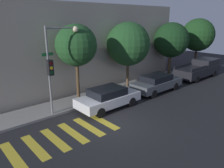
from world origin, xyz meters
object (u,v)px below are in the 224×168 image
(sedan_middle, at_px, (157,83))
(tree_midblock, at_px, (128,44))
(sedan_near_corner, at_px, (108,97))
(tree_behind_truck, at_px, (198,35))
(traffic_light_pole, at_px, (56,59))
(pickup_truck, at_px, (199,69))
(tree_near_corner, at_px, (76,45))
(tree_far_end, at_px, (171,40))

(sedan_middle, xyz_separation_m, tree_midblock, (-1.03, 2.31, 2.98))
(sedan_near_corner, distance_m, tree_behind_truck, 15.90)
(traffic_light_pole, height_order, tree_behind_truck, tree_behind_truck)
(tree_midblock, bearing_deg, sedan_middle, -66.01)
(pickup_truck, relative_size, tree_near_corner, 1.05)
(traffic_light_pole, distance_m, tree_far_end, 13.13)
(sedan_near_corner, distance_m, tree_far_end, 10.86)
(tree_midblock, bearing_deg, tree_behind_truck, 0.00)
(tree_behind_truck, bearing_deg, traffic_light_pole, -176.73)
(sedan_near_corner, distance_m, tree_near_corner, 4.08)
(sedan_near_corner, xyz_separation_m, tree_behind_truck, (15.40, 2.31, 3.18))
(sedan_near_corner, distance_m, pickup_truck, 12.06)
(tree_near_corner, bearing_deg, tree_far_end, 0.00)
(pickup_truck, xyz_separation_m, tree_far_end, (-1.86, 2.31, 2.78))
(sedan_middle, xyz_separation_m, tree_near_corner, (-5.98, 2.31, 3.25))
(traffic_light_pole, xyz_separation_m, sedan_near_corner, (2.89, -1.27, -2.75))
(traffic_light_pole, height_order, sedan_near_corner, traffic_light_pole)
(traffic_light_pole, distance_m, pickup_truck, 15.23)
(tree_near_corner, bearing_deg, sedan_near_corner, -70.52)
(sedan_middle, relative_size, tree_midblock, 0.83)
(tree_behind_truck, bearing_deg, sedan_near_corner, -171.46)
(tree_near_corner, bearing_deg, pickup_truck, -10.19)
(traffic_light_pole, relative_size, tree_near_corner, 0.99)
(tree_far_end, bearing_deg, tree_behind_truck, 0.00)
(tree_midblock, xyz_separation_m, tree_behind_truck, (11.27, 0.00, 0.19))
(pickup_truck, height_order, tree_far_end, tree_far_end)
(traffic_light_pole, xyz_separation_m, tree_far_end, (13.08, 1.04, 0.18))
(tree_behind_truck, bearing_deg, sedan_middle, -167.27)
(sedan_middle, relative_size, pickup_truck, 0.81)
(pickup_truck, distance_m, tree_midblock, 8.74)
(sedan_middle, height_order, tree_midblock, tree_midblock)
(sedan_middle, distance_m, tree_behind_truck, 10.97)
(traffic_light_pole, height_order, tree_far_end, tree_far_end)
(traffic_light_pole, relative_size, sedan_middle, 1.17)
(pickup_truck, xyz_separation_m, tree_near_corner, (-12.88, 2.31, 3.11))
(tree_near_corner, bearing_deg, sedan_middle, -21.16)
(sedan_near_corner, relative_size, tree_near_corner, 0.80)
(tree_midblock, height_order, tree_far_end, tree_midblock)
(sedan_middle, bearing_deg, tree_near_corner, 158.84)
(sedan_middle, xyz_separation_m, tree_far_end, (5.04, 2.31, 2.92))
(pickup_truck, bearing_deg, tree_far_end, 128.86)
(traffic_light_pole, distance_m, tree_behind_truck, 18.33)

